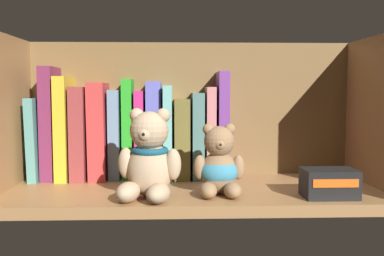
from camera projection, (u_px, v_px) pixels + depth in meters
The scene contains 21 objects.
shelf_board at pixel (194, 193), 82.80cm from camera, with size 67.89×27.42×2.00cm, color #9E7042.
shelf_back_panel at pixel (191, 114), 95.90cm from camera, with size 70.29×1.20×30.37cm, color brown.
shelf_side_panel_left at pixel (3, 118), 80.38cm from camera, with size 1.60×29.82×30.37cm, color #9E7042.
shelf_side_panel_right at pixel (378, 117), 82.90cm from camera, with size 1.60×29.82×30.37cm, color #9E7042.
book_0 at pixel (41, 138), 92.32cm from camera, with size 1.78×14.58×16.63cm, color teal.
book_1 at pixel (53, 123), 92.16cm from camera, with size 2.58×12.33×22.89cm, color #6C2446.
book_2 at pixel (68, 127), 92.35cm from camera, with size 2.44×14.38×20.90cm, color gold.
book_3 at pixel (83, 132), 92.55cm from camera, with size 2.95×14.33×18.84cm, color brown.
book_4 at pixel (101, 130), 92.65cm from camera, with size 3.36×13.40×19.65cm, color #C03535.
book_5 at pixel (116, 134), 92.82cm from camera, with size 2.19×10.65×18.25cm, color #65839F.
book_6 at pixel (129, 128), 92.83cm from camera, with size 2.04×9.23×20.43cm, color green.
book_7 at pixel (140, 134), 93.01cm from camera, with size 1.86×9.95×18.09cm, color #C0246F.
book_8 at pixel (154, 129), 93.04cm from camera, with size 3.00×9.71×19.95cm, color #585CBC.
book_9 at pixel (168, 131), 93.18cm from camera, with size 1.79×13.03×19.11cm, color #68B4AB.
book_10 at pixel (182, 138), 93.40cm from camera, with size 3.13×12.95×16.40cm, color brown.
book_11 at pixel (197, 135), 93.47cm from camera, with size 2.39×12.41×17.64cm, color slate.
book_12 at pixel (210, 132), 93.51cm from camera, with size 1.87×11.38×18.84cm, color #C27171.
book_13 at pixel (221, 124), 93.47cm from camera, with size 2.13×12.48×21.99cm, color #70378A.
teddy_bear_larger at pixel (149, 160), 74.40cm from camera, with size 11.39×11.78×15.14cm.
teddy_bear_smaller at pixel (219, 167), 77.10cm from camera, with size 8.97×9.33×12.37cm.
small_product_box at pixel (329, 183), 74.85cm from camera, with size 8.88×6.13×4.84cm.
Camera 1 is at (-3.27, -81.47, 19.86)cm, focal length 41.36 mm.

